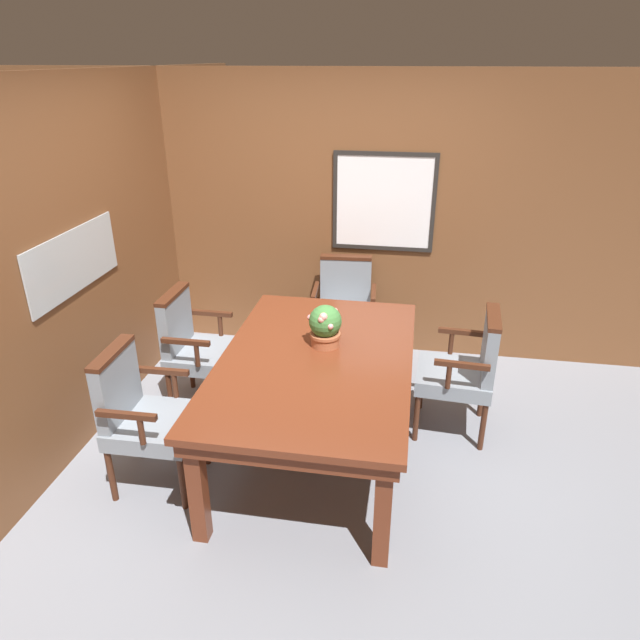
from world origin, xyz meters
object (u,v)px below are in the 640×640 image
at_px(chair_left_far, 196,344).
at_px(chair_left_near, 143,412).
at_px(potted_plant, 325,326).
at_px(chair_right_far, 466,367).
at_px(chair_head_far, 344,306).
at_px(dining_table, 316,370).

relative_size(chair_left_far, chair_left_near, 1.00).
distance_m(chair_left_far, potted_plant, 1.15).
bearing_deg(chair_right_far, chair_head_far, -129.20).
bearing_deg(chair_left_near, potted_plant, -59.21).
relative_size(dining_table, chair_left_far, 2.08).
xyz_separation_m(chair_right_far, chair_left_near, (-2.00, -0.91, 0.00)).
distance_m(chair_head_far, chair_left_far, 1.37).
bearing_deg(chair_left_near, chair_left_far, -0.40).
bearing_deg(chair_right_far, dining_table, -61.49).
bearing_deg(chair_head_far, chair_left_near, -122.68).
xyz_separation_m(chair_head_far, chair_left_far, (-1.02, -0.92, 0.00)).
relative_size(dining_table, chair_right_far, 2.08).
bearing_deg(chair_head_far, dining_table, -94.03).
bearing_deg(chair_left_far, chair_head_far, -47.88).
xyz_separation_m(chair_left_far, potted_plant, (1.05, -0.28, 0.37)).
bearing_deg(dining_table, potted_plant, 81.19).
height_order(chair_left_far, chair_right_far, same).
relative_size(dining_table, chair_left_near, 2.08).
bearing_deg(potted_plant, chair_head_far, 91.10).
distance_m(chair_left_far, chair_left_near, 0.92).
height_order(chair_right_far, chair_left_near, same).
relative_size(dining_table, potted_plant, 6.84).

